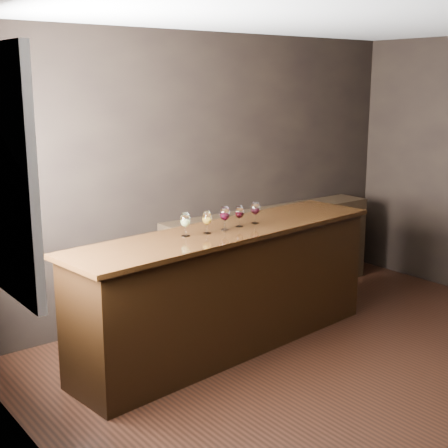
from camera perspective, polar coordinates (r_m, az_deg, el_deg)
ground at (r=5.28m, az=13.63°, el=-13.55°), size 5.00×5.00×0.00m
room_shell at (r=4.66m, az=11.91°, el=6.36°), size 5.02×4.52×2.81m
bar_counter at (r=5.50m, az=0.45°, el=-6.15°), size 3.03×0.95×1.04m
bar_top at (r=5.35m, az=0.46°, el=-0.65°), size 3.14×1.03×0.04m
back_bar_shelf at (r=6.89m, az=4.34°, el=-2.61°), size 2.66×0.40×0.96m
glass_white at (r=5.07m, az=-3.56°, el=0.31°), size 0.08×0.08×0.19m
glass_amber at (r=5.16m, az=-1.57°, el=0.49°), size 0.08×0.08×0.19m
glass_red_a at (r=5.27m, az=0.07°, el=0.90°), size 0.09×0.09×0.20m
glass_red_b at (r=5.41m, az=1.43°, el=1.03°), size 0.08×0.08×0.18m
glass_red_c at (r=5.54m, az=2.88°, el=1.39°), size 0.08×0.08×0.19m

